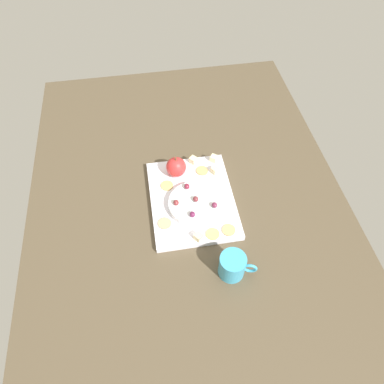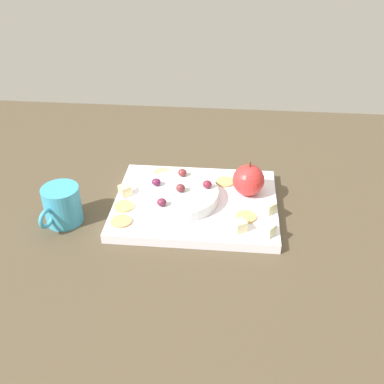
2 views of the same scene
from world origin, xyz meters
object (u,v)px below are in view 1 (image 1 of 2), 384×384
(grape_2, at_px, (188,186))
(grape_4, at_px, (214,205))
(cheese_cube_0, at_px, (215,170))
(serving_dish, at_px, (195,204))
(grape_0, at_px, (196,199))
(grape_1, at_px, (176,203))
(cracker_0, at_px, (167,186))
(cheese_cube_2, at_px, (214,158))
(cracker_2, at_px, (213,234))
(cheese_cube_1, at_px, (193,160))
(platter, at_px, (192,199))
(cracker_4, at_px, (202,171))
(cup, at_px, (233,266))
(cracker_1, at_px, (229,230))
(cracker_3, at_px, (165,223))
(apple_whole, at_px, (176,167))
(cheese_cube_3, at_px, (198,237))
(grape_3, at_px, (193,214))

(grape_2, bearing_deg, grape_4, 39.13)
(cheese_cube_0, relative_size, grape_4, 1.17)
(serving_dish, relative_size, grape_0, 8.70)
(serving_dish, height_order, grape_0, grape_0)
(grape_1, bearing_deg, cracker_0, -168.77)
(cheese_cube_2, bearing_deg, cracker_2, -12.08)
(grape_4, bearing_deg, cheese_cube_1, -171.71)
(cracker_2, bearing_deg, cheese_cube_1, -178.04)
(platter, height_order, cracker_4, cracker_4)
(cracker_0, xyz_separation_m, grape_2, (0.04, 0.06, 0.03))
(platter, height_order, cracker_2, cracker_2)
(grape_4, bearing_deg, cup, 3.19)
(platter, relative_size, grape_4, 17.89)
(cheese_cube_0, height_order, cheese_cube_2, same)
(cracker_2, bearing_deg, cracker_1, 96.12)
(serving_dish, relative_size, cracker_3, 3.96)
(cracker_1, relative_size, cracker_2, 1.00)
(apple_whole, height_order, cheese_cube_3, apple_whole)
(cracker_4, bearing_deg, grape_0, -18.66)
(cracker_3, bearing_deg, grape_4, 97.92)
(cup, bearing_deg, cracker_4, -177.10)
(grape_3, bearing_deg, cracker_4, 161.35)
(cracker_1, height_order, cup, cup)
(cheese_cube_1, relative_size, grape_0, 1.17)
(serving_dish, bearing_deg, cracker_3, -64.14)
(cracker_4, distance_m, grape_3, 0.20)
(grape_2, relative_size, grape_3, 1.00)
(platter, height_order, cheese_cube_1, cheese_cube_1)
(cracker_4, xyz_separation_m, grape_4, (0.16, 0.01, 0.03))
(grape_1, relative_size, grape_2, 1.00)
(serving_dish, height_order, grape_1, grape_1)
(cracker_1, xyz_separation_m, grape_1, (-0.10, -0.14, 0.03))
(cheese_cube_1, distance_m, grape_0, 0.18)
(cheese_cube_3, xyz_separation_m, cracker_0, (-0.21, -0.07, -0.01))
(apple_whole, bearing_deg, cracker_3, -18.13)
(serving_dish, relative_size, cheese_cube_0, 7.42)
(cup, bearing_deg, grape_3, -155.05)
(platter, distance_m, grape_4, 0.09)
(platter, distance_m, grape_1, 0.08)
(grape_0, height_order, grape_1, same)
(platter, height_order, grape_0, grape_0)
(cheese_cube_3, bearing_deg, grape_0, 174.04)
(cheese_cube_2, height_order, cracker_2, cheese_cube_2)
(cracker_3, bearing_deg, cheese_cube_0, 132.43)
(cheese_cube_0, distance_m, cracker_3, 0.26)
(grape_3, bearing_deg, cracker_1, 61.68)
(grape_2, xyz_separation_m, grape_4, (0.08, 0.07, -0.00))
(grape_4, bearing_deg, platter, -136.33)
(serving_dish, xyz_separation_m, cheese_cube_3, (0.11, -0.01, -0.00))
(grape_2, height_order, grape_3, grape_2)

